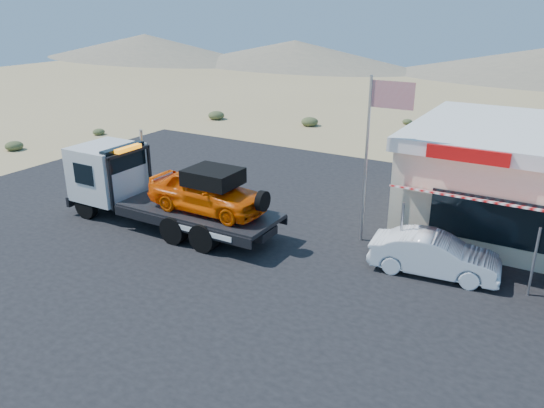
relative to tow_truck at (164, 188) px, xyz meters
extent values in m
plane|color=#9E895A|center=(2.44, -1.92, -1.60)|extent=(120.00, 120.00, 0.00)
cube|color=black|center=(4.44, 1.08, -1.59)|extent=(32.00, 24.00, 0.02)
cylinder|color=black|center=(-3.32, -1.03, -1.06)|extent=(1.03, 0.31, 1.03)
cylinder|color=black|center=(-3.32, 1.03, -1.06)|extent=(1.03, 0.31, 1.03)
cylinder|color=black|center=(1.34, -1.03, -1.06)|extent=(1.03, 0.57, 1.03)
cylinder|color=black|center=(1.34, 1.03, -1.06)|extent=(1.03, 0.57, 1.03)
cylinder|color=black|center=(2.68, -1.03, -1.06)|extent=(1.03, 0.57, 1.03)
cylinder|color=black|center=(2.68, 1.03, -1.06)|extent=(1.03, 0.57, 1.03)
cube|color=black|center=(0.51, 0.00, -0.91)|extent=(8.48, 1.03, 0.31)
cube|color=silver|center=(-3.01, 0.00, 0.18)|extent=(2.28, 2.43, 2.17)
cube|color=black|center=(-2.02, 0.00, 0.90)|extent=(0.36, 2.07, 0.93)
cube|color=black|center=(-1.71, 0.00, 0.13)|extent=(0.10, 2.28, 2.07)
cube|color=orange|center=(-1.71, 0.00, 1.32)|extent=(0.26, 1.24, 0.16)
cube|color=black|center=(1.65, 0.00, -0.62)|extent=(6.21, 2.38, 0.16)
imported|color=#F65704|center=(2.06, 0.00, 0.23)|extent=(4.55, 1.83, 1.55)
cube|color=black|center=(2.37, 0.00, 0.82)|extent=(1.86, 1.55, 0.57)
imported|color=silver|center=(10.10, 1.30, -0.91)|extent=(4.19, 1.86, 1.34)
cube|color=red|center=(10.44, 2.82, 2.07)|extent=(2.60, 0.12, 0.45)
cube|color=black|center=(12.94, 3.06, -0.08)|extent=(7.00, 0.06, 1.60)
cylinder|color=#99999E|center=(8.94, 1.38, -0.48)|extent=(0.08, 0.08, 2.20)
cylinder|color=#99999E|center=(12.94, 1.38, -0.48)|extent=(0.08, 0.08, 2.20)
cylinder|color=#99999E|center=(7.14, 2.58, 1.42)|extent=(0.10, 0.10, 6.00)
cube|color=#B20C14|center=(7.89, 2.58, 3.82)|extent=(1.50, 0.02, 0.90)
ellipsoid|color=#3C4826|center=(-15.63, 4.31, -1.32)|extent=(1.05, 1.05, 0.57)
ellipsoid|color=#3C4826|center=(-14.30, 9.68, -1.39)|extent=(0.80, 0.80, 0.43)
ellipsoid|color=#3C4826|center=(-10.50, 17.79, -1.27)|extent=(1.23, 1.23, 0.66)
ellipsoid|color=#3C4826|center=(-3.35, 19.31, -1.27)|extent=(1.22, 1.22, 0.66)
ellipsoid|color=#3C4826|center=(2.56, 23.41, -1.40)|extent=(0.74, 0.74, 0.40)
cone|color=#726B59|center=(-22.56, 53.08, 0.15)|extent=(36.00, 36.00, 3.50)
cone|color=#726B59|center=(-47.56, 50.08, 0.30)|extent=(40.00, 40.00, 3.80)
camera|label=1|loc=(13.33, -14.54, 6.63)|focal=35.00mm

